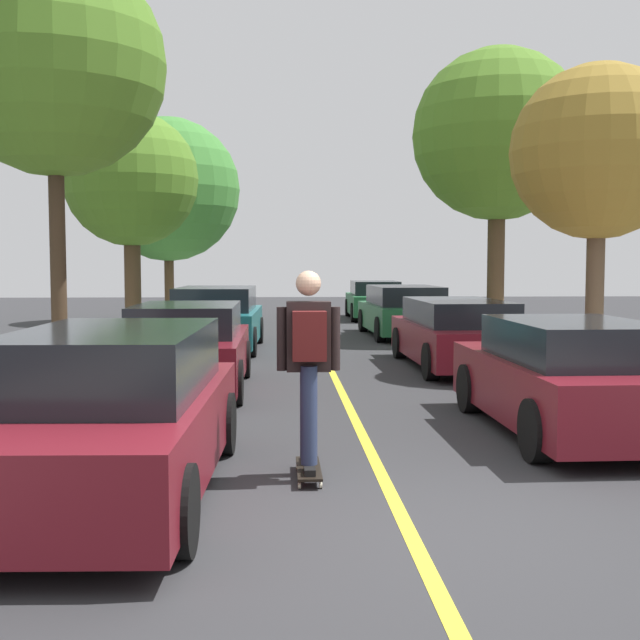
{
  "coord_description": "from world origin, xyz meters",
  "views": [
    {
      "loc": [
        -0.95,
        -5.86,
        1.99
      ],
      "look_at": [
        -0.21,
        8.86,
        0.93
      ],
      "focal_mm": 45.37,
      "sensor_mm": 36.0,
      "label": 1
    }
  ],
  "objects_px": {
    "parked_car_left_nearest": "(112,414)",
    "skateboarder": "(309,356)",
    "parked_car_right_farthest": "(375,300)",
    "street_tree_left_far": "(168,190)",
    "parked_car_right_nearest": "(569,378)",
    "parked_car_right_near": "(457,333)",
    "parked_car_left_far": "(216,319)",
    "street_tree_left_near": "(131,180)",
    "parked_car_left_near": "(187,348)",
    "skateboard": "(309,469)",
    "street_tree_right_nearest": "(598,153)",
    "parked_car_right_far": "(404,311)",
    "street_tree_left_nearest": "(54,65)",
    "street_tree_right_near": "(498,136)"
  },
  "relations": [
    {
      "from": "parked_car_left_nearest",
      "to": "skateboarder",
      "type": "distance_m",
      "value": 1.8
    },
    {
      "from": "parked_car_right_farthest",
      "to": "street_tree_left_far",
      "type": "relative_size",
      "value": 0.65
    },
    {
      "from": "parked_car_right_nearest",
      "to": "parked_car_right_near",
      "type": "distance_m",
      "value": 5.86
    },
    {
      "from": "skateboarder",
      "to": "street_tree_left_far",
      "type": "bearing_deg",
      "value": 101.24
    },
    {
      "from": "parked_car_left_far",
      "to": "skateboarder",
      "type": "bearing_deg",
      "value": -81.3
    },
    {
      "from": "parked_car_left_far",
      "to": "street_tree_left_near",
      "type": "relative_size",
      "value": 0.79
    },
    {
      "from": "parked_car_left_near",
      "to": "parked_car_right_near",
      "type": "xyz_separation_m",
      "value": [
        4.78,
        2.41,
        -0.0
      ]
    },
    {
      "from": "skateboard",
      "to": "skateboarder",
      "type": "height_order",
      "value": "skateboarder"
    },
    {
      "from": "street_tree_right_nearest",
      "to": "parked_car_right_far",
      "type": "bearing_deg",
      "value": 105.98
    },
    {
      "from": "parked_car_right_far",
      "to": "parked_car_right_farthest",
      "type": "relative_size",
      "value": 1.07
    },
    {
      "from": "parked_car_left_far",
      "to": "parked_car_right_nearest",
      "type": "relative_size",
      "value": 1.06
    },
    {
      "from": "parked_car_right_nearest",
      "to": "street_tree_left_nearest",
      "type": "height_order",
      "value": "street_tree_left_nearest"
    },
    {
      "from": "parked_car_left_nearest",
      "to": "street_tree_left_far",
      "type": "bearing_deg",
      "value": 96.24
    },
    {
      "from": "parked_car_right_nearest",
      "to": "skateboard",
      "type": "distance_m",
      "value": 3.6
    },
    {
      "from": "street_tree_right_nearest",
      "to": "parked_car_right_farthest",
      "type": "bearing_deg",
      "value": 98.69
    },
    {
      "from": "street_tree_left_nearest",
      "to": "street_tree_right_nearest",
      "type": "distance_m",
      "value": 9.22
    },
    {
      "from": "parked_car_right_farthest",
      "to": "street_tree_left_far",
      "type": "bearing_deg",
      "value": -169.54
    },
    {
      "from": "parked_car_left_nearest",
      "to": "street_tree_right_nearest",
      "type": "bearing_deg",
      "value": 44.98
    },
    {
      "from": "parked_car_left_nearest",
      "to": "street_tree_left_far",
      "type": "height_order",
      "value": "street_tree_left_far"
    },
    {
      "from": "parked_car_left_nearest",
      "to": "street_tree_left_near",
      "type": "height_order",
      "value": "street_tree_left_near"
    },
    {
      "from": "street_tree_left_near",
      "to": "parked_car_right_far",
      "type": "bearing_deg",
      "value": 10.46
    },
    {
      "from": "parked_car_left_near",
      "to": "skateboarder",
      "type": "xyz_separation_m",
      "value": [
        1.7,
        -5.26,
        0.48
      ]
    },
    {
      "from": "parked_car_right_far",
      "to": "street_tree_right_nearest",
      "type": "height_order",
      "value": "street_tree_right_nearest"
    },
    {
      "from": "parked_car_left_far",
      "to": "street_tree_right_near",
      "type": "distance_m",
      "value": 8.48
    },
    {
      "from": "street_tree_right_nearest",
      "to": "street_tree_left_far",
      "type": "bearing_deg",
      "value": 125.19
    },
    {
      "from": "street_tree_right_near",
      "to": "parked_car_right_farthest",
      "type": "bearing_deg",
      "value": 105.7
    },
    {
      "from": "street_tree_right_near",
      "to": "skateboard",
      "type": "distance_m",
      "value": 14.91
    },
    {
      "from": "street_tree_right_near",
      "to": "skateboarder",
      "type": "xyz_separation_m",
      "value": [
        -5.25,
        -13.04,
        -4.02
      ]
    },
    {
      "from": "parked_car_left_nearest",
      "to": "street_tree_right_near",
      "type": "height_order",
      "value": "street_tree_right_near"
    },
    {
      "from": "parked_car_right_nearest",
      "to": "parked_car_left_nearest",
      "type": "bearing_deg",
      "value": -155.23
    },
    {
      "from": "parked_car_right_near",
      "to": "skateboard",
      "type": "distance_m",
      "value": 8.26
    },
    {
      "from": "parked_car_right_near",
      "to": "street_tree_right_near",
      "type": "relative_size",
      "value": 0.63
    },
    {
      "from": "skateboard",
      "to": "parked_car_right_far",
      "type": "bearing_deg",
      "value": 77.7
    },
    {
      "from": "parked_car_right_nearest",
      "to": "parked_car_right_far",
      "type": "relative_size",
      "value": 0.91
    },
    {
      "from": "parked_car_left_far",
      "to": "parked_car_right_nearest",
      "type": "bearing_deg",
      "value": -62.79
    },
    {
      "from": "parked_car_right_nearest",
      "to": "street_tree_left_near",
      "type": "relative_size",
      "value": 0.75
    },
    {
      "from": "parked_car_left_nearest",
      "to": "parked_car_right_farthest",
      "type": "relative_size",
      "value": 1.03
    },
    {
      "from": "parked_car_right_near",
      "to": "skateboarder",
      "type": "bearing_deg",
      "value": -111.83
    },
    {
      "from": "parked_car_right_far",
      "to": "street_tree_right_near",
      "type": "xyz_separation_m",
      "value": [
        2.17,
        -1.1,
        4.49
      ]
    },
    {
      "from": "street_tree_left_far",
      "to": "skateboard",
      "type": "relative_size",
      "value": 7.78
    },
    {
      "from": "parked_car_left_near",
      "to": "parked_car_right_nearest",
      "type": "distance_m",
      "value": 5.89
    },
    {
      "from": "parked_car_right_nearest",
      "to": "street_tree_right_nearest",
      "type": "xyz_separation_m",
      "value": [
        2.17,
        4.74,
        3.21
      ]
    },
    {
      "from": "street_tree_left_nearest",
      "to": "street_tree_right_near",
      "type": "bearing_deg",
      "value": 37.14
    },
    {
      "from": "parked_car_right_near",
      "to": "skateboarder",
      "type": "xyz_separation_m",
      "value": [
        -3.08,
        -7.68,
        0.49
      ]
    },
    {
      "from": "street_tree_left_nearest",
      "to": "street_tree_left_far",
      "type": "bearing_deg",
      "value": 90.0
    },
    {
      "from": "parked_car_right_farthest",
      "to": "street_tree_right_nearest",
      "type": "distance_m",
      "value": 14.74
    },
    {
      "from": "parked_car_left_nearest",
      "to": "skateboarder",
      "type": "relative_size",
      "value": 2.43
    },
    {
      "from": "parked_car_right_farthest",
      "to": "street_tree_left_near",
      "type": "height_order",
      "value": "street_tree_left_near"
    },
    {
      "from": "parked_car_right_far",
      "to": "skateboarder",
      "type": "relative_size",
      "value": 2.51
    },
    {
      "from": "parked_car_right_near",
      "to": "parked_car_right_farthest",
      "type": "relative_size",
      "value": 1.07
    }
  ]
}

